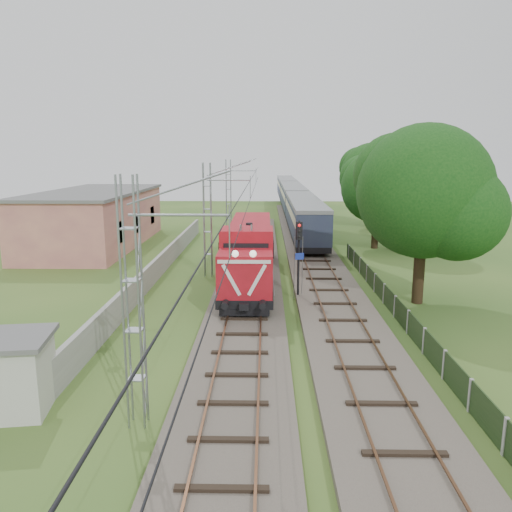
{
  "coord_description": "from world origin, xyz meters",
  "views": [
    {
      "loc": [
        1.08,
        -22.64,
        8.57
      ],
      "look_at": [
        0.47,
        8.46,
        2.2
      ],
      "focal_mm": 35.0,
      "sensor_mm": 36.0,
      "label": 1
    }
  ],
  "objects_px": {
    "locomotive": "(250,251)",
    "coach_rake": "(293,196)",
    "relay_hut": "(13,374)",
    "signal_post": "(299,246)"
  },
  "relations": [
    {
      "from": "coach_rake",
      "to": "relay_hut",
      "type": "distance_m",
      "value": 59.22
    },
    {
      "from": "coach_rake",
      "to": "signal_post",
      "type": "bearing_deg",
      "value": -92.53
    },
    {
      "from": "locomotive",
      "to": "signal_post",
      "type": "height_order",
      "value": "signal_post"
    },
    {
      "from": "locomotive",
      "to": "coach_rake",
      "type": "distance_m",
      "value": 40.93
    },
    {
      "from": "relay_hut",
      "to": "signal_post",
      "type": "bearing_deg",
      "value": 52.01
    },
    {
      "from": "locomotive",
      "to": "relay_hut",
      "type": "bearing_deg",
      "value": -113.19
    },
    {
      "from": "relay_hut",
      "to": "coach_rake",
      "type": "bearing_deg",
      "value": 77.91
    },
    {
      "from": "locomotive",
      "to": "coach_rake",
      "type": "relative_size",
      "value": 0.25
    },
    {
      "from": "locomotive",
      "to": "signal_post",
      "type": "bearing_deg",
      "value": -52.29
    },
    {
      "from": "coach_rake",
      "to": "signal_post",
      "type": "relative_size",
      "value": 14.11
    }
  ]
}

